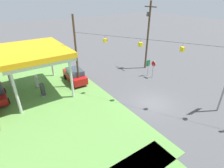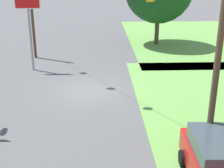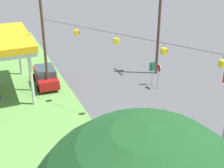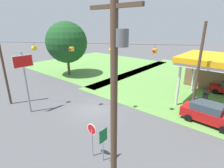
{
  "view_description": "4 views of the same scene",
  "coord_description": "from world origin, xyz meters",
  "px_view_note": "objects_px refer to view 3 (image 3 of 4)",
  "views": [
    {
      "loc": [
        -10.77,
        12.83,
        10.72
      ],
      "look_at": [
        4.03,
        2.75,
        1.48
      ],
      "focal_mm": 28.0,
      "sensor_mm": 36.0,
      "label": 1
    },
    {
      "loc": [
        18.95,
        0.79,
        7.47
      ],
      "look_at": [
        2.95,
        1.41,
        1.55
      ],
      "focal_mm": 50.0,
      "sensor_mm": 36.0,
      "label": 2
    },
    {
      "loc": [
        -18.38,
        9.86,
        13.05
      ],
      "look_at": [
        3.13,
        0.69,
        2.18
      ],
      "focal_mm": 50.0,
      "sensor_mm": 36.0,
      "label": 3
    },
    {
      "loc": [
        12.16,
        -11.44,
        8.6
      ],
      "look_at": [
        2.06,
        0.57,
        3.2
      ],
      "focal_mm": 28.0,
      "sensor_mm": 36.0,
      "label": 4
    }
  ],
  "objects_px": {
    "car_at_pumps_front": "(46,76)",
    "utility_pole_main": "(159,22)",
    "stop_sign_roadside": "(159,71)",
    "route_sign": "(152,69)"
  },
  "relations": [
    {
      "from": "route_sign",
      "to": "stop_sign_roadside",
      "type": "bearing_deg",
      "value": -170.63
    },
    {
      "from": "stop_sign_roadside",
      "to": "car_at_pumps_front",
      "type": "bearing_deg",
      "value": -116.97
    },
    {
      "from": "utility_pole_main",
      "to": "stop_sign_roadside",
      "type": "bearing_deg",
      "value": 152.1
    },
    {
      "from": "stop_sign_roadside",
      "to": "route_sign",
      "type": "relative_size",
      "value": 1.04
    },
    {
      "from": "route_sign",
      "to": "utility_pole_main",
      "type": "bearing_deg",
      "value": -37.67
    },
    {
      "from": "stop_sign_roadside",
      "to": "utility_pole_main",
      "type": "bearing_deg",
      "value": 152.1
    },
    {
      "from": "car_at_pumps_front",
      "to": "route_sign",
      "type": "height_order",
      "value": "route_sign"
    },
    {
      "from": "car_at_pumps_front",
      "to": "utility_pole_main",
      "type": "xyz_separation_m",
      "value": [
        -1.56,
        -11.5,
        4.58
      ]
    },
    {
      "from": "car_at_pumps_front",
      "to": "utility_pole_main",
      "type": "height_order",
      "value": "utility_pole_main"
    },
    {
      "from": "car_at_pumps_front",
      "to": "route_sign",
      "type": "bearing_deg",
      "value": -110.18
    }
  ]
}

